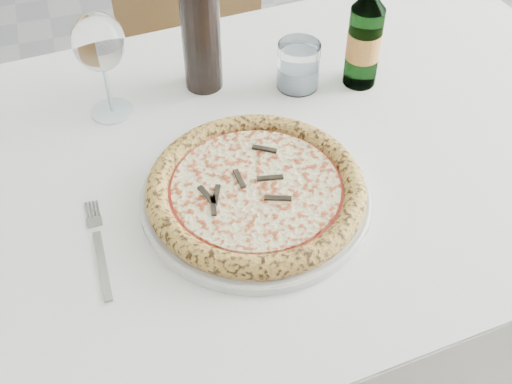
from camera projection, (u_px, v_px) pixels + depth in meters
floor at (220, 370)px, 1.62m from camera, size 5.00×6.00×0.02m
dining_table at (239, 196)px, 1.11m from camera, size 1.50×0.96×0.76m
chair_far at (189, 37)px, 1.71m from camera, size 0.48×0.48×0.93m
plate at (256, 197)px, 0.98m from camera, size 0.35×0.35×0.02m
pizza at (256, 189)px, 0.96m from camera, size 0.33×0.33×0.03m
fork at (100, 250)px, 0.91m from camera, size 0.02×0.18×0.00m
wine_glass at (99, 44)px, 1.03m from camera, size 0.09×0.09×0.19m
tumbler at (298, 68)px, 1.16m from camera, size 0.08×0.08×0.09m
beer_bottle at (365, 38)px, 1.13m from camera, size 0.06×0.06×0.23m
wine_bottle at (201, 28)px, 1.10m from camera, size 0.07×0.07×0.28m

